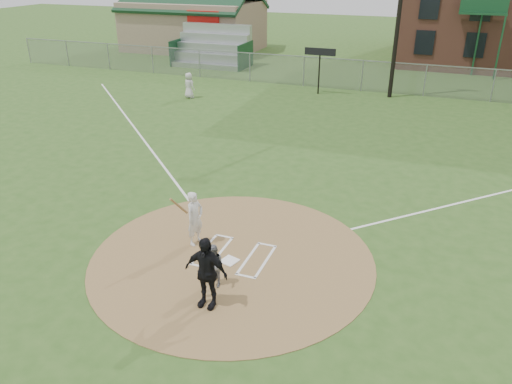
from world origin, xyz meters
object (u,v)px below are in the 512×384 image
(home_plate, at_px, (229,261))
(umpire, at_px, (206,272))
(batter_at_plate, at_px, (195,218))
(ondeck_player, at_px, (189,85))
(catcher, at_px, (214,266))

(home_plate, distance_m, umpire, 2.28)
(umpire, relative_size, batter_at_plate, 1.11)
(umpire, bearing_deg, ondeck_player, 120.43)
(home_plate, height_order, batter_at_plate, batter_at_plate)
(umpire, height_order, batter_at_plate, umpire)
(catcher, distance_m, batter_at_plate, 2.35)
(catcher, relative_size, ondeck_player, 0.78)
(ondeck_player, bearing_deg, umpire, 135.50)
(umpire, xyz_separation_m, ondeck_player, (-10.17, 18.56, -0.21))
(ondeck_player, bearing_deg, home_plate, 137.72)
(home_plate, bearing_deg, batter_at_plate, 156.94)
(batter_at_plate, bearing_deg, home_plate, -23.06)
(home_plate, relative_size, batter_at_plate, 0.26)
(ondeck_player, xyz_separation_m, batter_at_plate, (8.52, -15.92, 0.10))
(home_plate, relative_size, umpire, 0.23)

